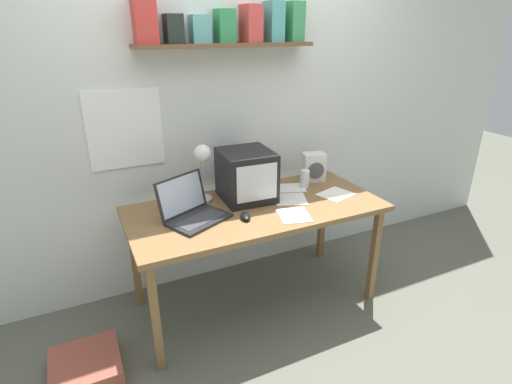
% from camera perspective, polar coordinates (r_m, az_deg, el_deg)
% --- Properties ---
extents(ground_plane, '(12.00, 12.00, 0.00)m').
position_cam_1_polar(ground_plane, '(2.97, -0.00, -15.18)').
color(ground_plane, '#5D5F51').
extents(back_wall, '(5.60, 0.24, 2.60)m').
position_cam_1_polar(back_wall, '(2.86, -4.58, 12.41)').
color(back_wall, silver).
rests_on(back_wall, ground_plane).
extents(corner_desk, '(1.64, 0.76, 0.74)m').
position_cam_1_polar(corner_desk, '(2.61, -0.00, -3.26)').
color(corner_desk, brown).
rests_on(corner_desk, ground_plane).
extents(crt_monitor, '(0.35, 0.37, 0.33)m').
position_cam_1_polar(crt_monitor, '(2.64, -1.34, 2.43)').
color(crt_monitor, black).
rests_on(crt_monitor, corner_desk).
extents(laptop, '(0.44, 0.42, 0.25)m').
position_cam_1_polar(laptop, '(2.43, -9.23, -2.35)').
color(laptop, '#232326').
rests_on(laptop, corner_desk).
extents(desk_lamp, '(0.15, 0.19, 0.40)m').
position_cam_1_polar(desk_lamp, '(2.56, -7.70, 4.11)').
color(desk_lamp, silver).
rests_on(desk_lamp, corner_desk).
extents(juice_glass, '(0.06, 0.06, 0.13)m').
position_cam_1_polar(juice_glass, '(2.89, 6.99, 1.77)').
color(juice_glass, white).
rests_on(juice_glass, corner_desk).
extents(space_heater, '(0.19, 0.15, 0.21)m').
position_cam_1_polar(space_heater, '(3.01, 8.22, 3.57)').
color(space_heater, silver).
rests_on(space_heater, corner_desk).
extents(computer_mouse, '(0.08, 0.12, 0.03)m').
position_cam_1_polar(computer_mouse, '(2.41, -1.52, -3.52)').
color(computer_mouse, black).
rests_on(computer_mouse, corner_desk).
extents(loose_paper_near_laptop, '(0.23, 0.25, 0.00)m').
position_cam_1_polar(loose_paper_near_laptop, '(2.47, 5.47, -3.34)').
color(loose_paper_near_laptop, white).
rests_on(loose_paper_near_laptop, corner_desk).
extents(loose_paper_near_monitor, '(0.26, 0.24, 0.00)m').
position_cam_1_polar(loose_paper_near_monitor, '(2.81, 11.33, -0.31)').
color(loose_paper_near_monitor, white).
rests_on(loose_paper_near_monitor, corner_desk).
extents(printed_handout, '(0.27, 0.26, 0.00)m').
position_cam_1_polar(printed_handout, '(2.69, 4.90, -0.99)').
color(printed_handout, silver).
rests_on(printed_handout, corner_desk).
extents(open_notebook, '(0.33, 0.25, 0.00)m').
position_cam_1_polar(open_notebook, '(2.87, 4.03, 0.56)').
color(open_notebook, white).
rests_on(open_notebook, corner_desk).
extents(floor_cushion, '(0.37, 0.37, 0.11)m').
position_cam_1_polar(floor_cushion, '(2.62, -23.12, -22.07)').
color(floor_cushion, '#9C4D3D').
rests_on(floor_cushion, ground_plane).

